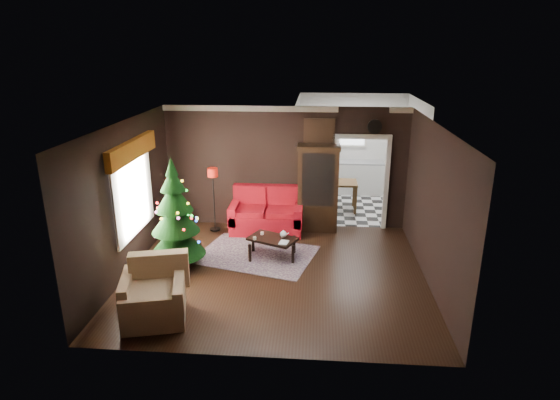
# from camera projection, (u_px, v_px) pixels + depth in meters

# --- Properties ---
(floor) EXTENTS (5.50, 5.50, 0.00)m
(floor) POSITION_uv_depth(u_px,v_px,m) (276.00, 273.00, 8.80)
(floor) COLOR black
(floor) RESTS_ON ground
(ceiling) EXTENTS (5.50, 5.50, 0.00)m
(ceiling) POSITION_uv_depth(u_px,v_px,m) (276.00, 124.00, 7.91)
(ceiling) COLOR white
(ceiling) RESTS_ON ground
(wall_back) EXTENTS (5.50, 0.00, 5.50)m
(wall_back) POSITION_uv_depth(u_px,v_px,m) (286.00, 168.00, 10.72)
(wall_back) COLOR black
(wall_back) RESTS_ON ground
(wall_front) EXTENTS (5.50, 0.00, 5.50)m
(wall_front) POSITION_uv_depth(u_px,v_px,m) (259.00, 265.00, 5.99)
(wall_front) COLOR black
(wall_front) RESTS_ON ground
(wall_left) EXTENTS (0.00, 5.50, 5.50)m
(wall_left) POSITION_uv_depth(u_px,v_px,m) (126.00, 199.00, 8.56)
(wall_left) COLOR black
(wall_left) RESTS_ON ground
(wall_right) EXTENTS (0.00, 5.50, 5.50)m
(wall_right) POSITION_uv_depth(u_px,v_px,m) (433.00, 207.00, 8.15)
(wall_right) COLOR black
(wall_right) RESTS_ON ground
(doorway) EXTENTS (1.10, 0.10, 2.10)m
(doorway) POSITION_uv_depth(u_px,v_px,m) (360.00, 184.00, 10.70)
(doorway) COLOR beige
(doorway) RESTS_ON ground
(left_window) EXTENTS (0.05, 1.60, 1.40)m
(left_window) POSITION_uv_depth(u_px,v_px,m) (132.00, 193.00, 8.73)
(left_window) COLOR white
(left_window) RESTS_ON wall_left
(valance) EXTENTS (0.12, 2.10, 0.35)m
(valance) POSITION_uv_depth(u_px,v_px,m) (132.00, 150.00, 8.47)
(valance) COLOR brown
(valance) RESTS_ON wall_left
(kitchen_floor) EXTENTS (3.00, 3.00, 0.00)m
(kitchen_floor) POSITION_uv_depth(u_px,v_px,m) (353.00, 206.00, 12.45)
(kitchen_floor) COLOR silver
(kitchen_floor) RESTS_ON ground
(kitchen_window) EXTENTS (0.70, 0.06, 0.70)m
(kitchen_window) POSITION_uv_depth(u_px,v_px,m) (352.00, 133.00, 13.29)
(kitchen_window) COLOR white
(kitchen_window) RESTS_ON ground
(rug) EXTENTS (2.62, 2.19, 0.01)m
(rug) POSITION_uv_depth(u_px,v_px,m) (256.00, 254.00, 9.56)
(rug) COLOR #412C38
(rug) RESTS_ON ground
(loveseat) EXTENTS (1.70, 0.90, 1.00)m
(loveseat) POSITION_uv_depth(u_px,v_px,m) (266.00, 211.00, 10.61)
(loveseat) COLOR maroon
(loveseat) RESTS_ON ground
(curio_cabinet) EXTENTS (0.90, 0.45, 1.90)m
(curio_cabinet) POSITION_uv_depth(u_px,v_px,m) (318.00, 190.00, 10.59)
(curio_cabinet) COLOR black
(curio_cabinet) RESTS_ON ground
(floor_lamp) EXTENTS (0.31, 0.31, 1.43)m
(floor_lamp) POSITION_uv_depth(u_px,v_px,m) (214.00, 200.00, 10.32)
(floor_lamp) COLOR black
(floor_lamp) RESTS_ON ground
(christmas_tree) EXTENTS (1.20, 1.20, 2.06)m
(christmas_tree) POSITION_uv_depth(u_px,v_px,m) (175.00, 214.00, 8.79)
(christmas_tree) COLOR black
(christmas_tree) RESTS_ON ground
(armchair) EXTENTS (1.19, 1.19, 1.00)m
(armchair) POSITION_uv_depth(u_px,v_px,m) (153.00, 292.00, 7.20)
(armchair) COLOR tan
(armchair) RESTS_ON ground
(coffee_table) EXTENTS (1.07, 0.88, 0.41)m
(coffee_table) POSITION_uv_depth(u_px,v_px,m) (273.00, 247.00, 9.38)
(coffee_table) COLOR black
(coffee_table) RESTS_ON rug
(teapot) EXTENTS (0.20, 0.20, 0.14)m
(teapot) POSITION_uv_depth(u_px,v_px,m) (283.00, 234.00, 9.31)
(teapot) COLOR white
(teapot) RESTS_ON coffee_table
(cup_a) EXTENTS (0.07, 0.07, 0.06)m
(cup_a) POSITION_uv_depth(u_px,v_px,m) (262.00, 233.00, 9.46)
(cup_a) COLOR white
(cup_a) RESTS_ON coffee_table
(cup_b) EXTENTS (0.09, 0.09, 0.06)m
(cup_b) POSITION_uv_depth(u_px,v_px,m) (255.00, 238.00, 9.21)
(cup_b) COLOR white
(cup_b) RESTS_ON coffee_table
(book) EXTENTS (0.17, 0.05, 0.23)m
(book) POSITION_uv_depth(u_px,v_px,m) (280.00, 237.00, 9.06)
(book) COLOR tan
(book) RESTS_ON coffee_table
(wall_clock) EXTENTS (0.32, 0.32, 0.06)m
(wall_clock) POSITION_uv_depth(u_px,v_px,m) (375.00, 127.00, 10.21)
(wall_clock) COLOR white
(wall_clock) RESTS_ON wall_back
(painting) EXTENTS (0.62, 0.05, 0.52)m
(painting) POSITION_uv_depth(u_px,v_px,m) (319.00, 132.00, 10.35)
(painting) COLOR #AA704F
(painting) RESTS_ON wall_back
(kitchen_counter) EXTENTS (1.80, 0.60, 0.90)m
(kitchen_counter) POSITION_uv_depth(u_px,v_px,m) (351.00, 178.00, 13.44)
(kitchen_counter) COLOR silver
(kitchen_counter) RESTS_ON ground
(kitchen_table) EXTENTS (0.70, 0.70, 0.75)m
(kitchen_table) POSITION_uv_depth(u_px,v_px,m) (343.00, 196.00, 12.07)
(kitchen_table) COLOR brown
(kitchen_table) RESTS_ON ground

